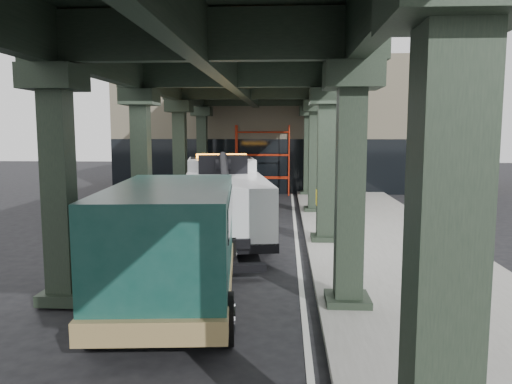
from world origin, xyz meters
The scene contains 8 objects.
ground centered at (0.00, 0.00, 0.00)m, with size 90.00×90.00×0.00m, color black.
sidewalk centered at (4.50, 2.00, 0.07)m, with size 5.00×40.00×0.15m, color gray.
lane_stripe centered at (1.70, 2.00, 0.01)m, with size 0.12×38.00×0.01m, color silver.
viaduct centered at (-0.40, 2.00, 5.46)m, with size 7.40×32.00×6.40m.
building centered at (2.00, 20.00, 4.00)m, with size 22.00×10.00×8.00m, color #C6B793.
scaffolding centered at (0.00, 14.64, 2.11)m, with size 3.08×0.88×4.00m.
tow_truck centered at (-0.84, 3.05, 1.44)m, with size 3.81×9.26×2.96m.
towed_van centered at (-1.01, -3.92, 1.39)m, with size 3.04×6.58×2.59m.
Camera 1 is at (1.30, -14.04, 3.68)m, focal length 35.00 mm.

